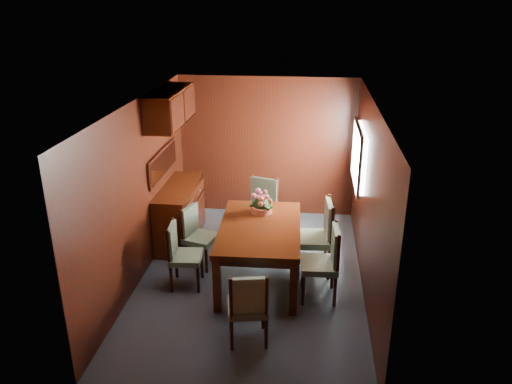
# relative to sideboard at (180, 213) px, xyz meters

# --- Properties ---
(ground) EXTENTS (4.50, 4.50, 0.00)m
(ground) POSITION_rel_sideboard_xyz_m (1.25, -1.00, -0.45)
(ground) COLOR #333C45
(ground) RESTS_ON ground
(room_shell) EXTENTS (3.06, 4.52, 2.41)m
(room_shell) POSITION_rel_sideboard_xyz_m (1.15, -0.67, 1.18)
(room_shell) COLOR black
(room_shell) RESTS_ON ground
(sideboard) EXTENTS (0.48, 1.40, 0.90)m
(sideboard) POSITION_rel_sideboard_xyz_m (0.00, 0.00, 0.00)
(sideboard) COLOR black
(sideboard) RESTS_ON ground
(dining_table) EXTENTS (1.11, 1.73, 0.80)m
(dining_table) POSITION_rel_sideboard_xyz_m (1.37, -1.04, 0.23)
(dining_table) COLOR black
(dining_table) RESTS_ON ground
(chair_left_near) EXTENTS (0.44, 0.46, 0.90)m
(chair_left_near) POSITION_rel_sideboard_xyz_m (0.35, -1.31, 0.05)
(chair_left_near) COLOR black
(chair_left_near) RESTS_ON ground
(chair_left_far) EXTENTS (0.51, 0.52, 0.90)m
(chair_left_far) POSITION_rel_sideboard_xyz_m (0.43, -0.72, 0.05)
(chair_left_far) COLOR black
(chair_left_far) RESTS_ON ground
(chair_right_near) EXTENTS (0.48, 0.49, 1.00)m
(chair_right_near) POSITION_rel_sideboard_xyz_m (2.23, -1.39, 0.10)
(chair_right_near) COLOR black
(chair_right_near) RESTS_ON ground
(chair_right_far) EXTENTS (0.53, 0.55, 1.07)m
(chair_right_far) POSITION_rel_sideboard_xyz_m (2.15, -0.74, 0.15)
(chair_right_far) COLOR black
(chair_right_far) RESTS_ON ground
(chair_head) EXTENTS (0.50, 0.49, 0.91)m
(chair_head) POSITION_rel_sideboard_xyz_m (1.38, -2.41, 0.06)
(chair_head) COLOR black
(chair_head) RESTS_ON ground
(chair_foot) EXTENTS (0.58, 0.57, 1.01)m
(chair_foot) POSITION_rel_sideboard_xyz_m (1.26, 0.18, 0.11)
(chair_foot) COLOR black
(chair_foot) RESTS_ON ground
(flower_centerpiece) EXTENTS (0.32, 0.32, 0.32)m
(flower_centerpiece) POSITION_rel_sideboard_xyz_m (1.34, -0.59, 0.50)
(flower_centerpiece) COLOR #CA603E
(flower_centerpiece) RESTS_ON dining_table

